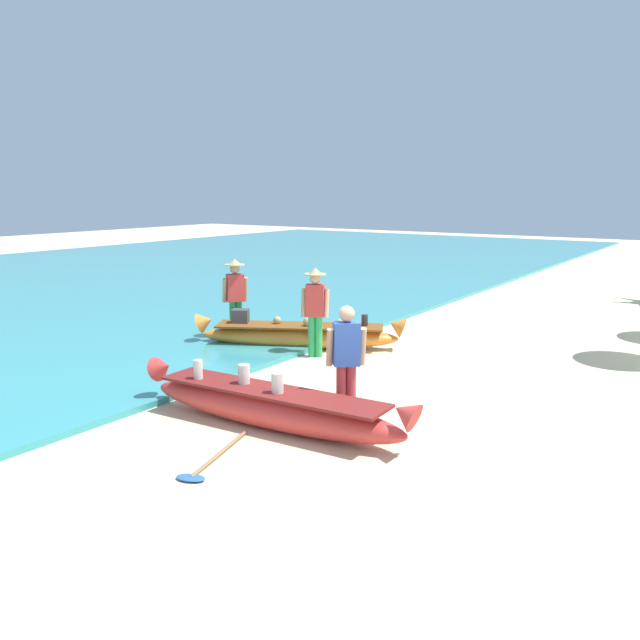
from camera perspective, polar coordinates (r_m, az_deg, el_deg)
ground_plane at (r=9.59m, az=1.92°, el=-8.82°), size 80.00×80.00×0.00m
sea at (r=25.22m, az=-17.17°, el=3.32°), size 24.00×56.00×0.10m
boat_red_foreground at (r=9.36m, az=-4.30°, el=-7.42°), size 4.48×0.83×0.83m
boat_orange_midground at (r=13.93m, az=-1.84°, el=-1.27°), size 4.14×2.56×0.78m
person_vendor_hatted at (r=13.03m, az=-0.41°, el=1.22°), size 0.59×0.45×1.78m
person_tourist_customer at (r=9.22m, az=2.27°, el=-3.32°), size 0.55×0.51×1.72m
person_vendor_assistant at (r=14.52m, az=-7.27°, el=2.25°), size 0.49×0.56×1.81m
paddle at (r=8.36m, az=-9.38°, el=-11.87°), size 0.65×1.63×0.05m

